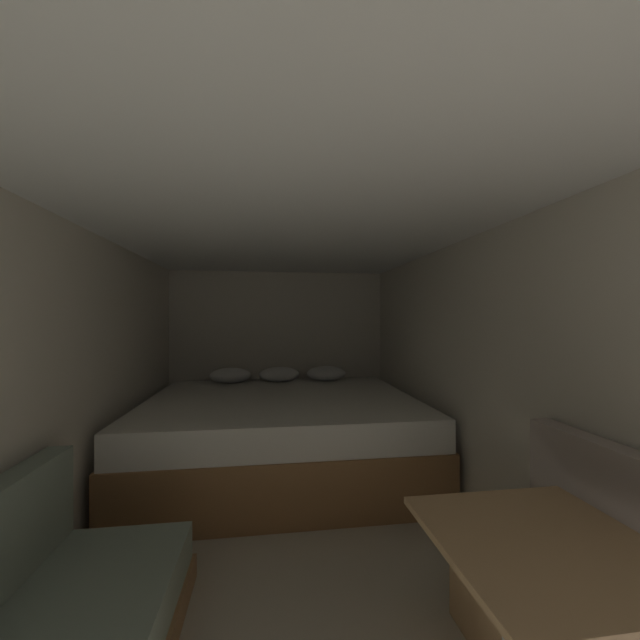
# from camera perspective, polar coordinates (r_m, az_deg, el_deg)

# --- Properties ---
(ground_plane) EXTENTS (6.66, 6.66, 0.00)m
(ground_plane) POSITION_cam_1_polar(r_m,az_deg,el_deg) (2.57, -4.69, -33.11)
(ground_plane) COLOR #B2A893
(wall_back) EXTENTS (2.64, 0.05, 1.98)m
(wall_back) POSITION_cam_1_polar(r_m,az_deg,el_deg) (4.52, -6.44, -5.16)
(wall_back) COLOR beige
(wall_back) RESTS_ON ground
(wall_left) EXTENTS (0.05, 4.66, 1.98)m
(wall_left) POSITION_cam_1_polar(r_m,az_deg,el_deg) (2.48, -36.64, -9.60)
(wall_left) COLOR beige
(wall_left) RESTS_ON ground
(wall_right) EXTENTS (0.05, 4.66, 1.98)m
(wall_right) POSITION_cam_1_polar(r_m,az_deg,el_deg) (2.60, 25.48, -9.11)
(wall_right) COLOR beige
(wall_right) RESTS_ON ground
(ceiling_slab) EXTENTS (2.64, 4.66, 0.05)m
(ceiling_slab) POSITION_cam_1_polar(r_m,az_deg,el_deg) (2.23, -4.70, 15.67)
(ceiling_slab) COLOR white
(ceiling_slab) RESTS_ON wall_left
(bed) EXTENTS (2.42, 2.01, 0.86)m
(bed) POSITION_cam_1_polar(r_m,az_deg,el_deg) (3.60, -5.95, -16.90)
(bed) COLOR olive
(bed) RESTS_ON ground
(dinette_table) EXTENTS (0.66, 0.66, 0.72)m
(dinette_table) POSITION_cam_1_polar(r_m,az_deg,el_deg) (1.56, 31.46, -30.34)
(dinette_table) COLOR tan
(dinette_table) RESTS_ON ground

